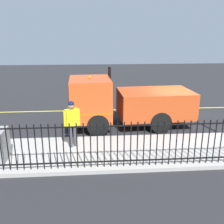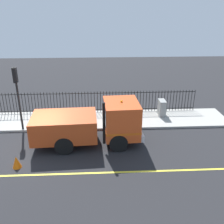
# 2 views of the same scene
# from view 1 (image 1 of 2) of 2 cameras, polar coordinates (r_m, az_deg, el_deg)

# --- Properties ---
(ground_plane) EXTENTS (50.58, 50.58, 0.00)m
(ground_plane) POSITION_cam_1_polar(r_m,az_deg,el_deg) (13.20, 14.21, -2.39)
(ground_plane) COLOR #232326
(ground_plane) RESTS_ON ground
(sidewalk_slab) EXTENTS (2.84, 22.99, 0.13)m
(sidewalk_slab) POSITION_cam_1_polar(r_m,az_deg,el_deg) (10.47, 19.57, -7.73)
(sidewalk_slab) COLOR #A3A099
(sidewalk_slab) RESTS_ON ground
(lane_marking) EXTENTS (0.12, 20.69, 0.01)m
(lane_marking) POSITION_cam_1_polar(r_m,az_deg,el_deg) (15.51, 11.33, 0.73)
(lane_marking) COLOR yellow
(lane_marking) RESTS_ON ground
(work_truck) EXTENTS (2.52, 5.93, 2.72)m
(work_truck) POSITION_cam_1_polar(r_m,az_deg,el_deg) (11.98, 1.78, 2.52)
(work_truck) COLOR #D84C1E
(work_truck) RESTS_ON ground
(worker_standing) EXTENTS (0.44, 0.59, 1.79)m
(worker_standing) POSITION_cam_1_polar(r_m,az_deg,el_deg) (9.64, -8.85, -1.57)
(worker_standing) COLOR yellow
(worker_standing) RESTS_ON sidewalk_slab
(iron_fence) EXTENTS (0.04, 19.58, 1.51)m
(iron_fence) POSITION_cam_1_polar(r_m,az_deg,el_deg) (9.19, 22.95, -5.97)
(iron_fence) COLOR black
(iron_fence) RESTS_ON sidewalk_slab
(utility_cabinet) EXTENTS (0.83, 0.42, 1.07)m
(utility_cabinet) POSITION_cam_1_polar(r_m,az_deg,el_deg) (9.54, -23.48, -6.68)
(utility_cabinet) COLOR gray
(utility_cabinet) RESTS_ON sidewalk_slab
(traffic_cone) EXTENTS (0.41, 0.41, 0.59)m
(traffic_cone) POSITION_cam_1_polar(r_m,az_deg,el_deg) (15.09, 15.01, 1.17)
(traffic_cone) COLOR orange
(traffic_cone) RESTS_ON ground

